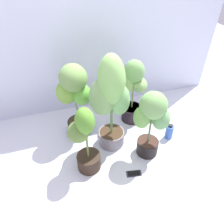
{
  "coord_description": "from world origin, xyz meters",
  "views": [
    {
      "loc": [
        -0.5,
        -1.44,
        1.71
      ],
      "look_at": [
        -0.02,
        0.12,
        0.41
      ],
      "focal_mm": 34.18,
      "sensor_mm": 36.0,
      "label": 1
    }
  ],
  "objects_px": {
    "potted_plant_center": "(110,98)",
    "cell_phone": "(134,173)",
    "potted_plant_front_right": "(151,120)",
    "potted_plant_front_left": "(85,140)",
    "potted_plant_back_left": "(75,95)",
    "potted_plant_back_right": "(133,90)",
    "nutrient_bottle": "(169,132)"
  },
  "relations": [
    {
      "from": "potted_plant_center",
      "to": "cell_phone",
      "type": "xyz_separation_m",
      "value": [
        0.1,
        -0.45,
        -0.58
      ]
    },
    {
      "from": "potted_plant_front_right",
      "to": "cell_phone",
      "type": "relative_size",
      "value": 4.76
    },
    {
      "from": "potted_plant_front_left",
      "to": "potted_plant_back_left",
      "type": "distance_m",
      "value": 0.53
    },
    {
      "from": "potted_plant_center",
      "to": "potted_plant_back_right",
      "type": "relative_size",
      "value": 1.31
    },
    {
      "from": "potted_plant_center",
      "to": "potted_plant_back_left",
      "type": "xyz_separation_m",
      "value": [
        -0.29,
        0.26,
        -0.07
      ]
    },
    {
      "from": "potted_plant_back_right",
      "to": "nutrient_bottle",
      "type": "bearing_deg",
      "value": -56.05
    },
    {
      "from": "potted_plant_back_right",
      "to": "cell_phone",
      "type": "relative_size",
      "value": 5.05
    },
    {
      "from": "cell_phone",
      "to": "nutrient_bottle",
      "type": "height_order",
      "value": "nutrient_bottle"
    },
    {
      "from": "potted_plant_center",
      "to": "potted_plant_back_right",
      "type": "bearing_deg",
      "value": 40.52
    },
    {
      "from": "potted_plant_front_left",
      "to": "potted_plant_back_left",
      "type": "relative_size",
      "value": 0.84
    },
    {
      "from": "potted_plant_back_right",
      "to": "nutrient_bottle",
      "type": "relative_size",
      "value": 4.24
    },
    {
      "from": "potted_plant_front_left",
      "to": "potted_plant_back_right",
      "type": "bearing_deg",
      "value": 39.52
    },
    {
      "from": "potted_plant_front_left",
      "to": "cell_phone",
      "type": "xyz_separation_m",
      "value": [
        0.4,
        -0.21,
        -0.36
      ]
    },
    {
      "from": "cell_phone",
      "to": "potted_plant_front_left",
      "type": "bearing_deg",
      "value": 72.49
    },
    {
      "from": "potted_plant_front_left",
      "to": "potted_plant_back_left",
      "type": "height_order",
      "value": "potted_plant_back_left"
    },
    {
      "from": "potted_plant_back_right",
      "to": "potted_plant_center",
      "type": "bearing_deg",
      "value": -139.48
    },
    {
      "from": "potted_plant_back_right",
      "to": "cell_phone",
      "type": "bearing_deg",
      "value": -109.01
    },
    {
      "from": "potted_plant_back_right",
      "to": "potted_plant_front_right",
      "type": "height_order",
      "value": "potted_plant_back_right"
    },
    {
      "from": "potted_plant_back_right",
      "to": "potted_plant_front_right",
      "type": "xyz_separation_m",
      "value": [
        -0.03,
        -0.55,
        0.02
      ]
    },
    {
      "from": "potted_plant_front_left",
      "to": "potted_plant_back_right",
      "type": "xyz_separation_m",
      "value": [
        0.66,
        0.55,
        0.06
      ]
    },
    {
      "from": "nutrient_bottle",
      "to": "potted_plant_center",
      "type": "bearing_deg",
      "value": 169.62
    },
    {
      "from": "potted_plant_front_right",
      "to": "potted_plant_back_left",
      "type": "xyz_separation_m",
      "value": [
        -0.62,
        0.5,
        0.07
      ]
    },
    {
      "from": "potted_plant_front_left",
      "to": "potted_plant_front_right",
      "type": "height_order",
      "value": "potted_plant_front_right"
    },
    {
      "from": "potted_plant_back_left",
      "to": "cell_phone",
      "type": "relative_size",
      "value": 5.46
    },
    {
      "from": "potted_plant_front_left",
      "to": "cell_phone",
      "type": "bearing_deg",
      "value": -28.1
    },
    {
      "from": "potted_plant_center",
      "to": "potted_plant_back_left",
      "type": "bearing_deg",
      "value": 138.18
    },
    {
      "from": "potted_plant_back_left",
      "to": "cell_phone",
      "type": "height_order",
      "value": "potted_plant_back_left"
    },
    {
      "from": "potted_plant_front_right",
      "to": "potted_plant_center",
      "type": "bearing_deg",
      "value": 143.23
    },
    {
      "from": "potted_plant_front_left",
      "to": "nutrient_bottle",
      "type": "distance_m",
      "value": 0.99
    },
    {
      "from": "potted_plant_back_right",
      "to": "cell_phone",
      "type": "height_order",
      "value": "potted_plant_back_right"
    },
    {
      "from": "potted_plant_back_left",
      "to": "potted_plant_front_right",
      "type": "bearing_deg",
      "value": -39.26
    },
    {
      "from": "potted_plant_front_right",
      "to": "potted_plant_back_left",
      "type": "distance_m",
      "value": 0.8
    }
  ]
}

